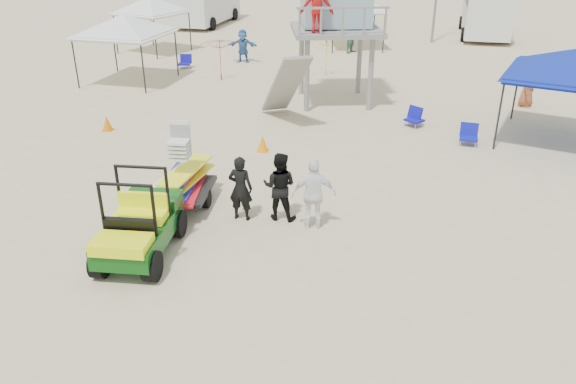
# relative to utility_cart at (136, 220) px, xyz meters

# --- Properties ---
(ground) EXTENTS (140.00, 140.00, 0.00)m
(ground) POSITION_rel_utility_cart_xyz_m (2.38, -1.95, -0.83)
(ground) COLOR beige
(ground) RESTS_ON ground
(utility_cart) EXTENTS (1.47, 2.49, 1.79)m
(utility_cart) POSITION_rel_utility_cart_xyz_m (0.00, 0.00, 0.00)
(utility_cart) COLOR #0B480F
(utility_cart) RESTS_ON ground
(surf_trailer) EXTENTS (1.36, 2.20, 1.88)m
(surf_trailer) POSITION_rel_utility_cart_xyz_m (0.01, 2.33, -0.07)
(surf_trailer) COLOR black
(surf_trailer) RESTS_ON ground
(man_left) EXTENTS (0.57, 0.37, 1.55)m
(man_left) POSITION_rel_utility_cart_xyz_m (1.52, 2.03, -0.06)
(man_left) COLOR black
(man_left) RESTS_ON ground
(man_mid) EXTENTS (0.79, 0.62, 1.62)m
(man_mid) POSITION_rel_utility_cart_xyz_m (2.37, 2.28, -0.03)
(man_mid) COLOR black
(man_mid) RESTS_ON ground
(man_right) EXTENTS (1.05, 0.68, 1.66)m
(man_right) POSITION_rel_utility_cart_xyz_m (3.22, 2.03, -0.01)
(man_right) COLOR white
(man_right) RESTS_ON ground
(canopy_white_a) EXTENTS (3.27, 3.27, 3.22)m
(canopy_white_a) POSITION_rel_utility_cart_xyz_m (-7.12, 12.78, 1.84)
(canopy_white_a) COLOR black
(canopy_white_a) RESTS_ON ground
(umbrella_a) EXTENTS (2.38, 2.41, 1.81)m
(umbrella_a) POSITION_rel_utility_cart_xyz_m (-3.36, 13.91, 0.07)
(umbrella_a) COLOR #AF122D
(umbrella_a) RESTS_ON ground
(umbrella_b) EXTENTS (2.38, 2.40, 1.70)m
(umbrella_b) POSITION_rel_utility_cart_xyz_m (0.92, 15.87, 0.02)
(umbrella_b) COLOR yellow
(umbrella_b) RESTS_ON ground
(cone_near) EXTENTS (0.34, 0.34, 0.50)m
(cone_near) POSITION_rel_utility_cart_xyz_m (0.78, 6.26, -0.58)
(cone_near) COLOR orange
(cone_near) RESTS_ON ground
(cone_far) EXTENTS (0.34, 0.34, 0.50)m
(cone_far) POSITION_rel_utility_cart_xyz_m (-4.74, 6.81, -0.58)
(cone_far) COLOR orange
(cone_far) RESTS_ON ground
(beach_chair_a) EXTENTS (0.65, 0.71, 0.64)m
(beach_chair_a) POSITION_rel_utility_cart_xyz_m (-5.83, 15.70, -0.52)
(beach_chair_a) COLOR #100D92
(beach_chair_a) RESTS_ON ground
(beach_chair_b) EXTENTS (0.56, 0.60, 0.64)m
(beach_chair_b) POSITION_rel_utility_cart_xyz_m (6.80, 8.43, -0.52)
(beach_chair_b) COLOR #0F14A3
(beach_chair_b) RESTS_ON ground
(beach_chair_c) EXTENTS (0.73, 0.83, 0.64)m
(beach_chair_c) POSITION_rel_utility_cart_xyz_m (5.09, 9.81, -0.52)
(beach_chair_c) COLOR #0E0E9C
(beach_chair_c) RESTS_ON ground
(rv_mid_right) EXTENTS (2.64, 7.00, 3.25)m
(rv_mid_right) POSITION_rel_utility_cart_xyz_m (8.38, 28.04, 0.97)
(rv_mid_right) COLOR silver
(rv_mid_right) RESTS_ON ground
(distant_beachgoers) EXTENTS (19.64, 14.40, 1.75)m
(distant_beachgoers) POSITION_rel_utility_cart_xyz_m (2.74, 18.80, -0.01)
(distant_beachgoers) COLOR #497B5F
(distant_beachgoers) RESTS_ON ground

